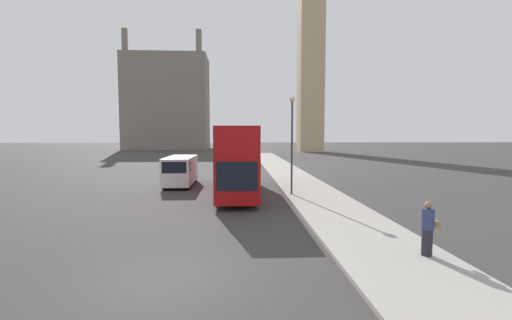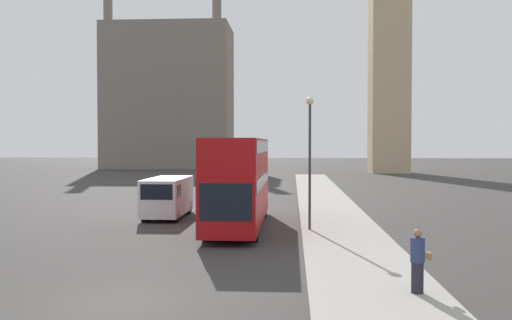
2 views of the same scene
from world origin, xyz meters
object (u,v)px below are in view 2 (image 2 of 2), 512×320
red_double_decker_bus (239,178)px  street_lamp (310,144)px  white_van (167,196)px  pedestrian (418,261)px

red_double_decker_bus → street_lamp: (3.46, -1.41, 1.70)m
street_lamp → red_double_decker_bus: bearing=157.8°
white_van → pedestrian: 19.22m
red_double_decker_bus → street_lamp: bearing=-22.2°
red_double_decker_bus → pedestrian: 14.05m
pedestrian → white_van: bearing=122.8°
red_double_decker_bus → pedestrian: red_double_decker_bus is taller
white_van → street_lamp: street_lamp is taller
red_double_decker_bus → white_van: bearing=141.1°
pedestrian → street_lamp: street_lamp is taller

